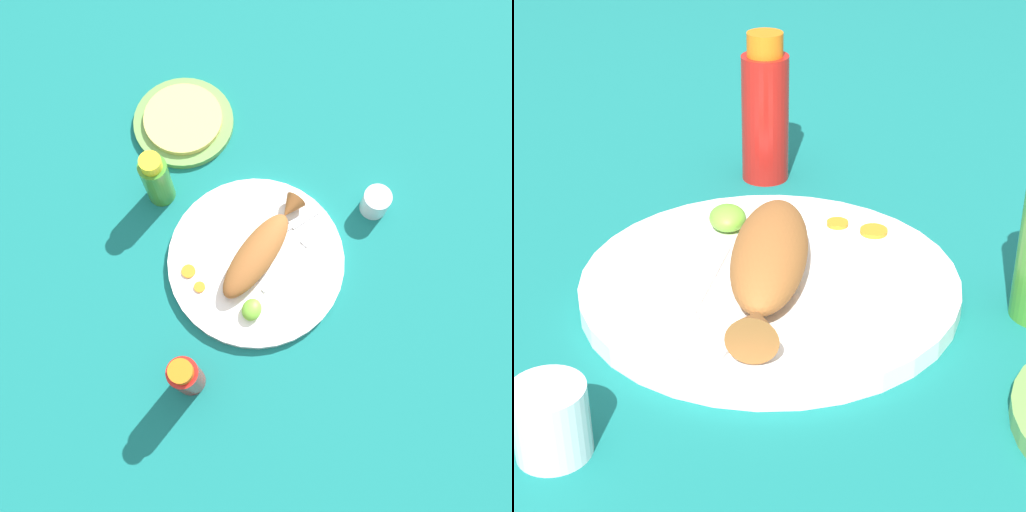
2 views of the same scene
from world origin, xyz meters
The scene contains 13 objects.
ground_plane centered at (0.00, 0.00, 0.00)m, with size 4.00×4.00×0.00m, color #146B66.
main_plate centered at (0.00, 0.00, 0.01)m, with size 0.33×0.33×0.02m, color white.
fried_fish centered at (-0.01, 0.00, 0.04)m, with size 0.24×0.11×0.05m.
fork_near centered at (-0.08, 0.03, 0.02)m, with size 0.16×0.12×0.00m.
fork_far centered at (-0.05, 0.07, 0.02)m, with size 0.18×0.08×0.00m.
carrot_slice_near centered at (0.09, -0.08, 0.02)m, with size 0.02×0.02×0.00m, color orange.
carrot_slice_mid centered at (0.07, -0.11, 0.02)m, with size 0.03×0.03×0.00m, color orange.
lime_wedge_main centered at (0.10, 0.03, 0.03)m, with size 0.04×0.04×0.02m, color #6BB233.
hot_sauce_bottle_red centered at (0.25, -0.03, 0.08)m, with size 0.05×0.05×0.16m.
hot_sauce_bottle_green centered at (-0.07, -0.22, 0.07)m, with size 0.05×0.05×0.14m.
salt_cup centered at (-0.19, 0.18, 0.02)m, with size 0.05×0.05×0.05m.
tortilla_plate centered at (-0.23, -0.24, 0.01)m, with size 0.20×0.20×0.01m, color #6B9E4C.
tortilla_stack centered at (-0.23, -0.24, 0.02)m, with size 0.16×0.16×0.01m, color #E0C666.
Camera 1 is at (0.30, 0.11, 1.04)m, focal length 40.00 mm.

